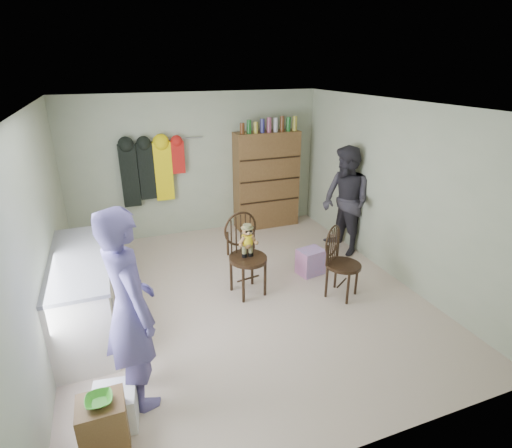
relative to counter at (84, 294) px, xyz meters
name	(u,v)px	position (x,y,z in m)	size (l,w,h in m)	color
ground_plane	(244,296)	(1.95, 0.00, -0.47)	(5.00, 5.00, 0.00)	beige
room_walls	(230,174)	(1.95, 0.53, 1.11)	(5.00, 5.00, 5.00)	#ACB597
counter	(84,294)	(0.00, 0.00, 0.00)	(0.64, 1.86, 0.94)	silver
stool	(104,427)	(0.16, -1.80, -0.21)	(0.36, 0.31, 0.52)	brown
bowl	(99,400)	(0.16, -1.80, 0.07)	(0.21, 0.21, 0.05)	#359622
plastic_tub	(116,407)	(0.24, -1.54, -0.30)	(0.36, 0.34, 0.34)	white
chair_front	(246,248)	(2.03, 0.13, 0.18)	(0.58, 0.58, 1.13)	black
chair_far	(340,259)	(3.16, -0.39, 0.06)	(0.61, 0.61, 0.99)	black
striped_bag	(311,262)	(3.09, 0.27, -0.28)	(0.37, 0.28, 0.39)	pink
person_left	(130,310)	(0.47, -1.28, 0.48)	(0.70, 0.46, 1.91)	#584F91
person_right	(346,201)	(3.95, 0.76, 0.41)	(0.86, 0.67, 1.76)	#2D2B33
dresser	(266,179)	(3.20, 2.30, 0.44)	(1.20, 0.39, 2.07)	brown
coat_rack	(151,171)	(1.12, 2.38, 0.78)	(1.42, 0.12, 1.09)	#99999E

